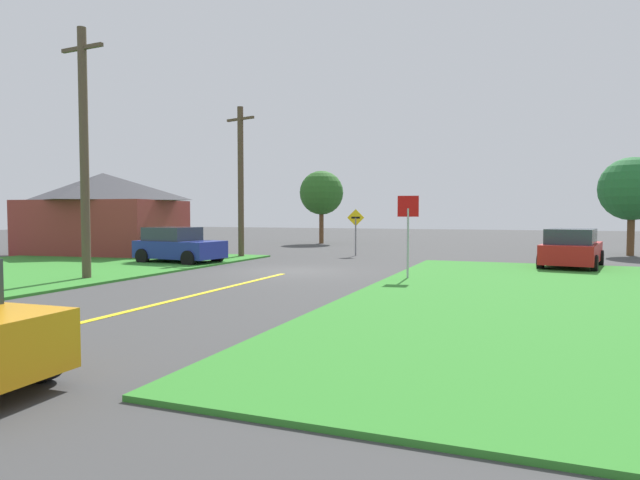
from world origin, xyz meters
TOP-DOWN VIEW (x-y plane):
  - ground_plane at (0.00, 0.00)m, footprint 120.00×120.00m
  - grass_verge_right at (10.02, -4.00)m, footprint 12.00×20.00m
  - grass_verge_left at (-10.02, -4.00)m, footprint 12.00×20.00m
  - lane_stripe_center at (0.00, -8.00)m, footprint 0.20×14.00m
  - stop_sign at (4.68, -1.21)m, footprint 0.69×0.14m
  - parked_car_near_building at (-6.21, 1.17)m, footprint 3.99×2.46m
  - car_on_crossroad at (10.05, 5.15)m, footprint 2.74×4.78m
  - utility_pole_near at (-5.36, -5.05)m, footprint 1.80×0.29m
  - utility_pole_mid at (-5.19, 5.04)m, footprint 1.77×0.57m
  - direction_sign at (-0.13, 8.27)m, footprint 0.90×0.19m
  - oak_tree_left at (-6.15, 18.79)m, footprint 3.27×3.27m
  - pine_tree_center at (13.44, 13.65)m, footprint 3.34×3.34m
  - barn at (-13.23, 4.16)m, footprint 8.17×6.06m

SIDE VIEW (x-z plane):
  - ground_plane at x=0.00m, z-range 0.00..0.00m
  - lane_stripe_center at x=0.00m, z-range 0.00..0.01m
  - grass_verge_right at x=10.02m, z-range 0.00..0.08m
  - grass_verge_left at x=-10.02m, z-range 0.00..0.08m
  - parked_car_near_building at x=-6.21m, z-range -0.01..1.61m
  - car_on_crossroad at x=10.05m, z-range 0.00..1.62m
  - direction_sign at x=-0.13m, z-range 0.30..2.77m
  - stop_sign at x=4.68m, z-range 0.55..3.37m
  - barn at x=-13.23m, z-range 0.00..4.43m
  - pine_tree_center at x=13.44m, z-range 0.92..6.13m
  - oak_tree_left at x=-6.15m, z-range 1.06..6.50m
  - utility_pole_mid at x=-5.19m, z-range 0.12..7.70m
  - utility_pole_near at x=-5.36m, z-range 0.13..8.46m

